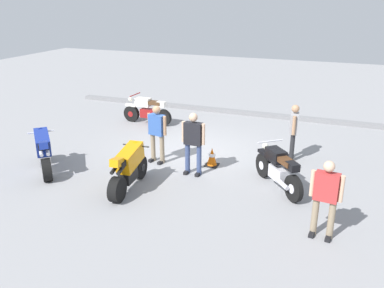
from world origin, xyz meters
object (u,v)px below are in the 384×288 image
object	(u,v)px
motorcycle_blue_sportbike	(44,150)
motorcycle_cream_vintage	(147,111)
person_in_blue_shirt	(157,131)
traffic_cone	(212,157)
person_in_gray_shirt	(294,129)
motorcycle_orange_sportbike	(129,167)
person_in_red_shirt	(326,195)
motorcycle_black_cruiser	(278,169)
person_in_black_shirt	(193,140)

from	to	relation	value
motorcycle_blue_sportbike	motorcycle_cream_vintage	distance (m)	4.95
person_in_blue_shirt	traffic_cone	distance (m)	1.71
traffic_cone	motorcycle_blue_sportbike	bearing A→B (deg)	-154.34
person_in_gray_shirt	motorcycle_cream_vintage	bearing A→B (deg)	-22.87
motorcycle_orange_sportbike	traffic_cone	size ratio (longest dim) A/B	3.70
person_in_red_shirt	traffic_cone	world-z (taller)	person_in_red_shirt
person_in_blue_shirt	person_in_gray_shirt	xyz separation A→B (m)	(3.55, 1.58, -0.01)
motorcycle_black_cruiser	motorcycle_cream_vintage	bearing A→B (deg)	15.77
motorcycle_orange_sportbike	traffic_cone	xyz separation A→B (m)	(1.43, 2.12, -0.33)
person_in_gray_shirt	motorcycle_orange_sportbike	bearing A→B (deg)	38.48
motorcycle_cream_vintage	traffic_cone	size ratio (longest dim) A/B	3.69
person_in_blue_shirt	traffic_cone	size ratio (longest dim) A/B	3.12
person_in_red_shirt	person_in_blue_shirt	bearing A→B (deg)	-108.86
motorcycle_cream_vintage	motorcycle_black_cruiser	distance (m)	6.61
person_in_black_shirt	person_in_red_shirt	bearing A→B (deg)	63.05
motorcycle_orange_sportbike	motorcycle_black_cruiser	size ratio (longest dim) A/B	1.17
motorcycle_cream_vintage	motorcycle_blue_sportbike	bearing A→B (deg)	85.90
motorcycle_blue_sportbike	person_in_red_shirt	bearing A→B (deg)	-138.64
motorcycle_orange_sportbike	motorcycle_blue_sportbike	bearing A→B (deg)	82.06
motorcycle_black_cruiser	person_in_gray_shirt	bearing A→B (deg)	-41.42
motorcycle_blue_sportbike	person_in_blue_shirt	xyz separation A→B (m)	(2.57, 1.68, 0.35)
motorcycle_orange_sportbike	person_in_black_shirt	distance (m)	1.85
person_in_black_shirt	person_in_blue_shirt	bearing A→B (deg)	-106.15
motorcycle_black_cruiser	person_in_gray_shirt	xyz separation A→B (m)	(0.05, 2.05, 0.41)
person_in_blue_shirt	traffic_cone	world-z (taller)	person_in_blue_shirt
motorcycle_black_cruiser	person_in_red_shirt	bearing A→B (deg)	173.14
motorcycle_blue_sportbike	motorcycle_cream_vintage	world-z (taller)	motorcycle_blue_sportbike
motorcycle_black_cruiser	person_in_black_shirt	xyz separation A→B (m)	(-2.26, 0.07, 0.44)
motorcycle_cream_vintage	person_in_black_shirt	bearing A→B (deg)	134.39
person_in_black_shirt	person_in_gray_shirt	distance (m)	3.04
person_in_gray_shirt	person_in_red_shirt	xyz separation A→B (m)	(1.16, -3.89, -0.02)
person_in_black_shirt	person_in_red_shirt	xyz separation A→B (m)	(3.46, -1.90, -0.05)
motorcycle_blue_sportbike	person_in_blue_shirt	distance (m)	3.09
motorcycle_black_cruiser	person_in_red_shirt	xyz separation A→B (m)	(1.20, -1.83, 0.39)
motorcycle_blue_sportbike	traffic_cone	size ratio (longest dim) A/B	2.91
person_in_black_shirt	traffic_cone	distance (m)	1.03
motorcycle_orange_sportbike	motorcycle_black_cruiser	xyz separation A→B (m)	(3.39, 1.35, -0.07)
person_in_black_shirt	traffic_cone	bearing A→B (deg)	159.15
motorcycle_orange_sportbike	motorcycle_black_cruiser	world-z (taller)	motorcycle_orange_sportbike
motorcycle_black_cruiser	motorcycle_blue_sportbike	bearing A→B (deg)	61.06
person_in_blue_shirt	traffic_cone	bearing A→B (deg)	113.07
person_in_red_shirt	traffic_cone	xyz separation A→B (m)	(-3.17, 2.60, -0.65)
motorcycle_orange_sportbike	person_in_gray_shirt	bearing A→B (deg)	-50.22
person_in_red_shirt	motorcycle_blue_sportbike	bearing A→B (deg)	-87.64
motorcycle_orange_sportbike	person_in_gray_shirt	world-z (taller)	person_in_gray_shirt
motorcycle_blue_sportbike	person_in_blue_shirt	size ratio (longest dim) A/B	0.93
motorcycle_orange_sportbike	traffic_cone	distance (m)	2.57
motorcycle_orange_sportbike	traffic_cone	world-z (taller)	motorcycle_orange_sportbike
person_in_black_shirt	motorcycle_orange_sportbike	bearing A→B (deg)	-36.74
motorcycle_cream_vintage	person_in_red_shirt	size ratio (longest dim) A/B	1.21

